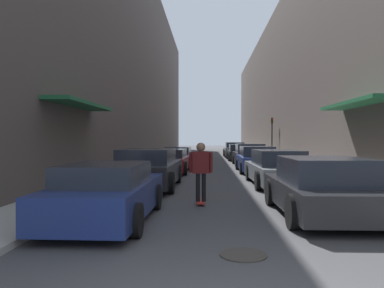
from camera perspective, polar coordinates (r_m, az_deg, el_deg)
The scene contains 18 objects.
ground at distance 26.14m, azimuth 3.10°, elevation -2.91°, with size 129.20×129.20×0.00m, color #424244.
curb_strip_left at distance 32.23m, azimuth -4.55°, elevation -2.09°, with size 1.80×58.73×0.12m.
curb_strip_right at distance 32.31m, azimuth 10.49°, elevation -2.10°, with size 1.80×58.73×0.12m.
building_row_left at distance 33.25m, azimuth -9.64°, elevation 11.63°, with size 4.90×58.73×15.88m.
building_row_right at distance 33.09m, azimuth 15.55°, elevation 8.43°, with size 4.90×58.73×12.20m.
parked_car_left_0 at distance 7.99m, azimuth -12.74°, elevation -7.29°, with size 1.85×4.18×1.21m.
parked_car_left_1 at distance 13.11m, azimuth -6.69°, elevation -3.78°, with size 2.05×4.73×1.36m.
parked_car_left_2 at distance 18.85m, azimuth -3.64°, elevation -2.59°, with size 2.05×4.73×1.19m.
parked_car_left_3 at distance 24.35m, azimuth -2.11°, elevation -1.83°, with size 1.88×4.01×1.16m.
parked_car_right_0 at distance 8.78m, azimuth 19.24°, elevation -6.36°, with size 2.02×4.18×1.30m.
parked_car_right_1 at distance 14.04m, azimuth 12.75°, elevation -3.64°, with size 1.89×4.82×1.30m.
parked_car_right_2 at distance 19.43m, azimuth 9.78°, elevation -2.37°, with size 1.91×4.25×1.32m.
parked_car_right_3 at distance 24.29m, azimuth 8.76°, elevation -1.68°, with size 2.04×4.01×1.37m.
parked_car_right_4 at distance 29.78m, azimuth 7.28°, elevation -1.31°, with size 1.97×4.37×1.24m.
parked_car_right_5 at distance 34.98m, azimuth 6.49°, elevation -0.87°, with size 1.98×4.75×1.36m.
skateboarder at distance 9.78m, azimuth 1.36°, elevation -3.44°, with size 0.62×0.78×1.61m.
manhole_cover at distance 5.79m, azimuth 7.83°, elevation -16.37°, with size 0.70×0.70×0.02m.
traffic_light at distance 29.88m, azimuth 12.09°, elevation 1.63°, with size 0.16×0.22×3.23m.
Camera 1 is at (-0.30, -2.59, 1.72)m, focal length 35.00 mm.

